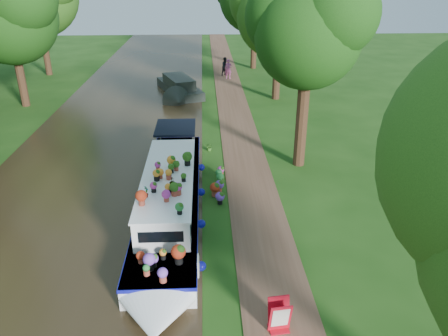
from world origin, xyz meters
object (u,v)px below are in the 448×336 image
second_boat (179,87)px  pedestrian_pink (228,69)px  sandwich_board (279,317)px  plant_boat (169,198)px  pedestrian_dark (225,66)px

second_boat → pedestrian_pink: (4.07, 4.97, 0.32)m
second_boat → sandwich_board: bearing=-101.0°
second_boat → pedestrian_pink: bearing=30.8°
plant_boat → second_boat: (-0.50, 18.39, -0.30)m
second_boat → sandwich_board: (3.81, -24.44, -0.09)m
second_boat → pedestrian_dark: (3.88, 6.25, 0.29)m
plant_boat → pedestrian_dark: size_ratio=8.31×
pedestrian_pink → pedestrian_dark: (-0.19, 1.28, -0.03)m
pedestrian_pink → pedestrian_dark: pedestrian_pink is taller
second_boat → sandwich_board: size_ratio=7.87×
second_boat → sandwich_board: 24.74m
pedestrian_dark → second_boat: bearing=-155.9°
pedestrian_pink → pedestrian_dark: size_ratio=1.04×
pedestrian_pink → pedestrian_dark: 1.29m
second_boat → sandwich_board: second_boat is taller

